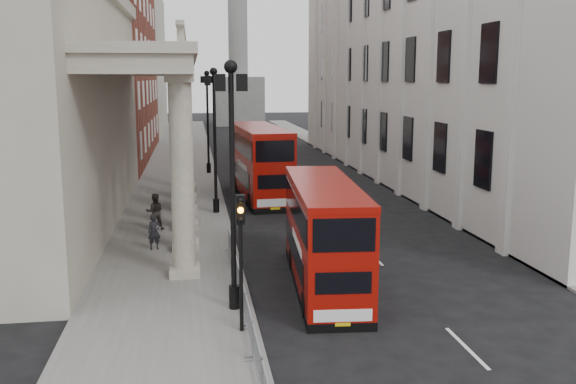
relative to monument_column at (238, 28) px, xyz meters
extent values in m
plane|color=black|center=(-6.00, -92.00, -15.98)|extent=(260.00, 260.00, 0.00)
cube|color=slate|center=(-9.00, -62.00, -15.92)|extent=(6.00, 140.00, 0.12)
cube|color=slate|center=(7.50, -62.00, -15.92)|extent=(3.00, 140.00, 0.12)
cube|color=slate|center=(-6.05, -62.00, -15.91)|extent=(0.20, 140.00, 0.14)
cube|color=gray|center=(-16.50, -74.00, -9.98)|extent=(9.00, 28.00, 12.00)
cube|color=maroon|center=(-16.50, -44.00, -4.98)|extent=(9.00, 32.00, 22.00)
cube|color=gray|center=(-16.50, -12.00, -5.98)|extent=(9.00, 30.00, 20.00)
cube|color=beige|center=(10.00, -60.00, -3.48)|extent=(8.00, 55.00, 25.00)
cube|color=#60605E|center=(0.00, 0.00, -11.98)|extent=(8.00, 8.00, 8.00)
cylinder|color=black|center=(-6.60, -88.00, -15.46)|extent=(0.36, 0.36, 0.80)
cylinder|color=black|center=(-6.60, -88.00, -11.86)|extent=(0.18, 0.18, 8.00)
sphere|color=black|center=(-6.60, -88.00, -7.76)|extent=(0.44, 0.44, 0.44)
cube|color=black|center=(-6.25, -88.00, -8.26)|extent=(0.35, 0.35, 0.55)
cube|color=black|center=(-6.95, -88.00, -8.26)|extent=(0.35, 0.35, 0.55)
cylinder|color=black|center=(-6.60, -72.00, -15.46)|extent=(0.36, 0.36, 0.80)
cylinder|color=black|center=(-6.60, -72.00, -11.86)|extent=(0.18, 0.18, 8.00)
sphere|color=black|center=(-6.60, -72.00, -7.76)|extent=(0.44, 0.44, 0.44)
cube|color=black|center=(-6.25, -72.00, -8.26)|extent=(0.35, 0.35, 0.55)
cube|color=black|center=(-6.95, -72.00, -8.26)|extent=(0.35, 0.35, 0.55)
cylinder|color=black|center=(-6.60, -56.00, -15.46)|extent=(0.36, 0.36, 0.80)
cylinder|color=black|center=(-6.60, -56.00, -11.86)|extent=(0.18, 0.18, 8.00)
sphere|color=black|center=(-6.60, -56.00, -7.76)|extent=(0.44, 0.44, 0.44)
cube|color=black|center=(-6.25, -56.00, -8.26)|extent=(0.35, 0.35, 0.55)
cube|color=black|center=(-6.95, -56.00, -8.26)|extent=(0.35, 0.35, 0.55)
cylinder|color=black|center=(-6.50, -90.00, -14.16)|extent=(0.12, 0.12, 3.40)
cube|color=black|center=(-6.50, -90.00, -12.01)|extent=(0.28, 0.22, 0.90)
sphere|color=black|center=(-6.50, -90.13, -11.71)|extent=(0.18, 0.18, 0.18)
sphere|color=orange|center=(-6.50, -90.13, -12.01)|extent=(0.18, 0.18, 0.18)
sphere|color=black|center=(-6.50, -90.13, -12.31)|extent=(0.18, 0.18, 0.18)
cube|color=gray|center=(-6.35, -93.30, -15.31)|extent=(0.50, 2.30, 1.10)
cube|color=gray|center=(-6.35, -90.95, -15.31)|extent=(0.50, 2.30, 1.10)
cube|color=gray|center=(-6.35, -88.60, -15.31)|extent=(0.50, 2.30, 1.10)
cube|color=gray|center=(-6.35, -86.25, -15.31)|extent=(0.50, 2.30, 1.10)
cube|color=gray|center=(-6.35, -83.90, -15.31)|extent=(0.50, 2.30, 1.10)
cube|color=gray|center=(-6.35, -81.55, -15.31)|extent=(0.50, 2.30, 1.10)
cube|color=#900D06|center=(-3.03, -85.76, -14.79)|extent=(2.87, 9.38, 1.76)
cube|color=#900D06|center=(-3.03, -85.76, -12.96)|extent=(2.87, 9.38, 1.54)
cube|color=#900D06|center=(-3.03, -85.76, -12.08)|extent=(2.91, 9.42, 0.22)
cube|color=black|center=(-3.03, -85.76, -15.83)|extent=(2.89, 9.39, 0.31)
cube|color=black|center=(-3.03, -85.76, -14.57)|extent=(2.79, 7.63, 0.88)
cube|color=black|center=(-3.03, -85.76, -12.88)|extent=(2.88, 8.86, 0.97)
cube|color=white|center=(-3.37, -90.37, -15.41)|extent=(1.85, 0.19, 0.40)
cube|color=yellow|center=(-3.37, -90.37, -15.70)|extent=(0.49, 0.07, 0.11)
cylinder|color=black|center=(-4.26, -88.90, -15.54)|extent=(0.35, 0.90, 0.88)
cylinder|color=black|center=(-2.28, -89.04, -15.54)|extent=(0.35, 0.90, 0.88)
cylinder|color=black|center=(-3.87, -83.54, -15.54)|extent=(0.35, 0.90, 0.88)
cylinder|color=black|center=(-1.88, -83.68, -15.54)|extent=(0.35, 0.90, 0.88)
cube|color=#990E07|center=(-3.52, -67.03, -14.59)|extent=(3.27, 11.00, 2.07)
cube|color=#990E07|center=(-3.52, -67.03, -12.44)|extent=(3.27, 11.00, 1.81)
cube|color=#990E07|center=(-3.52, -67.03, -11.40)|extent=(3.31, 11.05, 0.26)
cube|color=black|center=(-3.52, -67.03, -15.80)|extent=(3.29, 11.00, 0.36)
cube|color=black|center=(-3.52, -67.03, -14.33)|extent=(3.20, 8.94, 1.03)
cube|color=black|center=(-3.52, -67.03, -12.34)|extent=(3.29, 10.39, 1.14)
cube|color=white|center=(-3.18, -72.44, -15.31)|extent=(2.17, 0.20, 0.47)
cube|color=yellow|center=(-3.18, -72.45, -15.65)|extent=(0.57, 0.08, 0.13)
cylinder|color=black|center=(-4.45, -70.87, -15.46)|extent=(0.40, 1.05, 1.03)
cylinder|color=black|center=(-2.11, -70.72, -15.46)|extent=(0.40, 1.05, 1.03)
cylinder|color=black|center=(-4.85, -64.57, -15.46)|extent=(0.40, 1.05, 1.03)
cylinder|color=black|center=(-2.52, -64.42, -15.46)|extent=(0.40, 1.05, 1.03)
imported|color=black|center=(-9.71, -79.82, -15.05)|extent=(0.69, 0.56, 1.63)
imported|color=#27231F|center=(-9.88, -75.88, -14.91)|extent=(0.97, 0.78, 1.90)
imported|color=black|center=(-8.54, -70.24, -14.94)|extent=(1.00, 0.75, 1.84)
camera|label=1|loc=(-7.86, -108.88, -8.10)|focal=40.00mm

